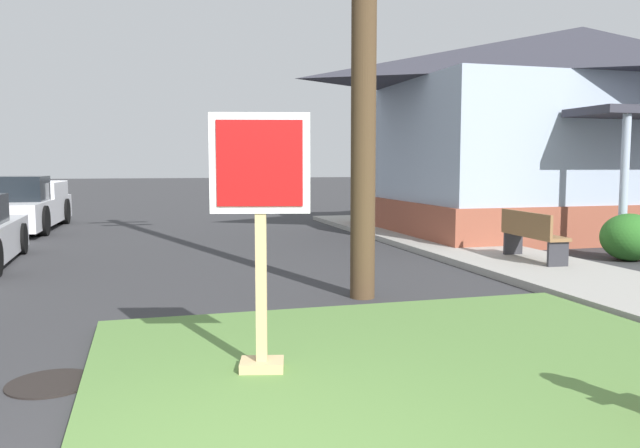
% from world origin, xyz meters
% --- Properties ---
extents(grass_corner_patch, '(5.65, 4.63, 0.08)m').
position_xyz_m(grass_corner_patch, '(1.91, 1.82, 0.04)').
color(grass_corner_patch, '#567F3D').
rests_on(grass_corner_patch, ground).
extents(sidewalk_strip, '(2.20, 19.55, 0.12)m').
position_xyz_m(sidewalk_strip, '(5.93, 6.71, 0.06)').
color(sidewalk_strip, '#9E9B93').
rests_on(sidewalk_strip, ground).
extents(stop_sign, '(0.79, 0.36, 2.12)m').
position_xyz_m(stop_sign, '(0.51, 2.04, 1.15)').
color(stop_sign, tan).
rests_on(stop_sign, grass_corner_patch).
extents(manhole_cover, '(0.70, 0.70, 0.02)m').
position_xyz_m(manhole_cover, '(-1.17, 2.40, 0.01)').
color(manhole_cover, black).
rests_on(manhole_cover, ground).
extents(pickup_truck_white, '(2.17, 5.50, 1.48)m').
position_xyz_m(pickup_truck_white, '(-3.70, 15.45, 0.62)').
color(pickup_truck_white, silver).
rests_on(pickup_truck_white, ground).
extents(street_bench, '(0.50, 1.61, 0.85)m').
position_xyz_m(street_bench, '(6.08, 6.44, 0.59)').
color(street_bench, brown).
rests_on(street_bench, sidewalk_strip).
extents(corner_house, '(11.04, 7.83, 5.40)m').
position_xyz_m(corner_house, '(10.82, 11.34, 2.76)').
color(corner_house, brown).
rests_on(corner_house, ground).
extents(shrub_near_porch, '(1.04, 1.04, 0.88)m').
position_xyz_m(shrub_near_porch, '(8.27, 6.56, 0.44)').
color(shrub_near_porch, '#2C6A24').
rests_on(shrub_near_porch, ground).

